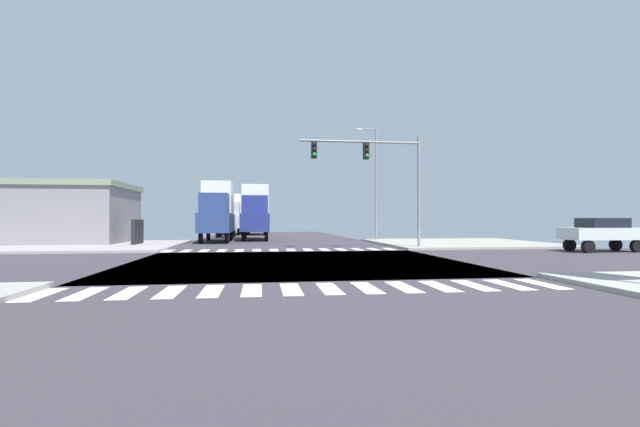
{
  "coord_description": "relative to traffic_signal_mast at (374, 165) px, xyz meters",
  "views": [
    {
      "loc": [
        -1.53,
        -18.6,
        1.8
      ],
      "look_at": [
        2.41,
        10.41,
        2.2
      ],
      "focal_mm": 24.59,
      "sensor_mm": 36.0,
      "label": 1
    }
  ],
  "objects": [
    {
      "name": "box_truck_crossing_2",
      "position": [
        -10.28,
        10.35,
        -2.57
      ],
      "size": [
        2.4,
        7.2,
        4.85
      ],
      "rotation": [
        0.0,
        0.0,
        3.14
      ],
      "color": "black",
      "rests_on": "ground"
    },
    {
      "name": "sedan_leading_1",
      "position": [
        12.11,
        -3.73,
        -4.01
      ],
      "size": [
        4.3,
        1.8,
        1.88
      ],
      "rotation": [
        0.0,
        0.0,
        4.71
      ],
      "color": "black",
      "rests_on": "ground"
    },
    {
      "name": "crosswalk_near",
      "position": [
        -5.53,
        -14.53,
        -5.13
      ],
      "size": [
        13.5,
        2.0,
        0.01
      ],
      "color": "white",
      "rests_on": "ground"
    },
    {
      "name": "box_truck_farside_1",
      "position": [
        -7.28,
        13.36,
        -2.57
      ],
      "size": [
        2.4,
        7.2,
        4.85
      ],
      "rotation": [
        0.0,
        0.0,
        3.14
      ],
      "color": "black",
      "rests_on": "ground"
    },
    {
      "name": "ground",
      "position": [
        -5.28,
        -7.23,
        -5.16
      ],
      "size": [
        90.0,
        90.0,
        0.05
      ],
      "color": "#3A353C"
    },
    {
      "name": "crosswalk_far",
      "position": [
        -5.53,
        0.07,
        -5.13
      ],
      "size": [
        13.5,
        2.0,
        0.01
      ],
      "color": "white",
      "rests_on": "ground"
    },
    {
      "name": "box_truck_queued_3",
      "position": [
        -10.28,
        27.72,
        -2.57
      ],
      "size": [
        2.4,
        7.2,
        4.85
      ],
      "rotation": [
        0.0,
        0.0,
        3.14
      ],
      "color": "black",
      "rests_on": "ground"
    },
    {
      "name": "traffic_signal_mast",
      "position": [
        0.0,
        0.0,
        0.0
      ],
      "size": [
        7.5,
        0.55,
        6.91
      ],
      "color": "gray",
      "rests_on": "ground"
    },
    {
      "name": "street_lamp",
      "position": [
        2.28,
        8.83,
        0.3
      ],
      "size": [
        1.78,
        0.32,
        9.23
      ],
      "color": "gray",
      "rests_on": "ground"
    },
    {
      "name": "sedan_trailing_2",
      "position": [
        -10.28,
        19.41,
        -4.01
      ],
      "size": [
        1.8,
        4.3,
        1.88
      ],
      "rotation": [
        0.0,
        0.0,
        3.14
      ],
      "color": "black",
      "rests_on": "ground"
    },
    {
      "name": "bank_building",
      "position": [
        -21.8,
        8.18,
        -2.9
      ],
      "size": [
        12.16,
        7.96,
        4.43
      ],
      "color": "gray",
      "rests_on": "ground"
    },
    {
      "name": "sidewalk_corner_ne",
      "position": [
        7.72,
        4.77,
        -5.06
      ],
      "size": [
        12.0,
        12.0,
        0.14
      ],
      "color": "#A09B91",
      "rests_on": "ground"
    },
    {
      "name": "sidewalk_corner_nw",
      "position": [
        -18.28,
        4.77,
        -5.06
      ],
      "size": [
        12.0,
        12.0,
        0.14
      ],
      "color": "#A09497",
      "rests_on": "ground"
    },
    {
      "name": "box_truck_outer_4",
      "position": [
        -7.28,
        27.02,
        -2.57
      ],
      "size": [
        2.4,
        7.2,
        4.85
      ],
      "rotation": [
        0.0,
        0.0,
        3.14
      ],
      "color": "black",
      "rests_on": "ground"
    }
  ]
}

